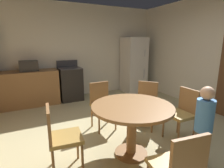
# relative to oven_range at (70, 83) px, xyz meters

# --- Properties ---
(ground_plane) EXTENTS (14.00, 14.00, 0.00)m
(ground_plane) POSITION_rel_oven_range_xyz_m (0.28, -2.72, -0.47)
(ground_plane) COLOR tan
(wall_back) EXTENTS (5.42, 0.12, 2.70)m
(wall_back) POSITION_rel_oven_range_xyz_m (0.28, 0.40, 0.88)
(wall_back) COLOR silver
(wall_back) RESTS_ON ground
(wall_right) EXTENTS (0.12, 5.62, 2.70)m
(wall_right) POSITION_rel_oven_range_xyz_m (2.89, -2.41, 0.88)
(wall_right) COLOR silver
(wall_right) RESTS_ON ground
(kitchen_counter) EXTENTS (1.78, 0.60, 0.90)m
(kitchen_counter) POSITION_rel_oven_range_xyz_m (-1.24, -0.00, -0.02)
(kitchen_counter) COLOR olive
(kitchen_counter) RESTS_ON ground
(oven_range) EXTENTS (0.60, 0.60, 1.10)m
(oven_range) POSITION_rel_oven_range_xyz_m (0.00, 0.00, 0.00)
(oven_range) COLOR black
(oven_range) RESTS_ON ground
(refrigerator) EXTENTS (0.68, 0.68, 1.76)m
(refrigerator) POSITION_rel_oven_range_xyz_m (2.09, -0.05, 0.41)
(refrigerator) COLOR silver
(refrigerator) RESTS_ON ground
(microwave) EXTENTS (0.44, 0.32, 0.26)m
(microwave) POSITION_rel_oven_range_xyz_m (-1.02, -0.00, 0.56)
(microwave) COLOR #2D2B28
(microwave) RESTS_ON kitchen_counter
(dining_table) EXTENTS (1.14, 1.14, 0.76)m
(dining_table) POSITION_rel_oven_range_xyz_m (0.17, -2.97, 0.13)
(dining_table) COLOR olive
(dining_table) RESTS_ON ground
(chair_east) EXTENTS (0.40, 0.40, 0.87)m
(chair_east) POSITION_rel_oven_range_xyz_m (1.16, -2.98, 0.03)
(chair_east) COLOR olive
(chair_east) RESTS_ON ground
(chair_north) EXTENTS (0.42, 0.42, 0.87)m
(chair_north) POSITION_rel_oven_range_xyz_m (0.13, -1.98, 0.03)
(chair_north) COLOR olive
(chair_north) RESTS_ON ground
(chair_south) EXTENTS (0.45, 0.45, 0.87)m
(chair_south) POSITION_rel_oven_range_xyz_m (0.05, -3.96, 0.03)
(chair_south) COLOR olive
(chair_south) RESTS_ON ground
(chair_west) EXTENTS (0.44, 0.44, 0.87)m
(chair_west) POSITION_rel_oven_range_xyz_m (-0.82, -2.88, 0.03)
(chair_west) COLOR olive
(chair_west) RESTS_ON ground
(chair_northeast) EXTENTS (0.56, 0.56, 0.87)m
(chair_northeast) POSITION_rel_oven_range_xyz_m (0.91, -2.32, 0.03)
(chair_northeast) COLOR olive
(chair_northeast) RESTS_ON ground
(person_child) EXTENTS (0.31, 0.31, 1.09)m
(person_child) POSITION_rel_oven_range_xyz_m (0.86, -3.59, 0.11)
(person_child) COLOR #665B51
(person_child) RESTS_ON ground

